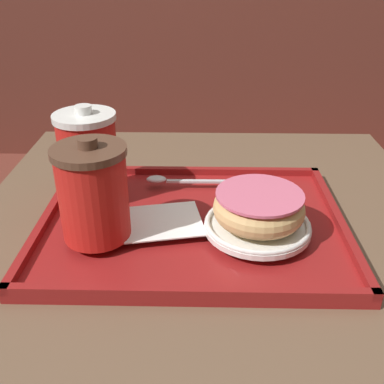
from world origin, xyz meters
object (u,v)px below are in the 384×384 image
at_px(spoon, 168,180).
at_px(donut_chocolate_glazed, 259,207).
at_px(coffee_cup_front, 93,192).
at_px(coffee_cup_rear, 88,154).

bearing_deg(spoon, donut_chocolate_glazed, 133.10).
relative_size(coffee_cup_front, spoon, 1.03).
height_order(coffee_cup_front, coffee_cup_rear, coffee_cup_rear).
xyz_separation_m(donut_chocolate_glazed, spoon, (-0.14, 0.15, -0.03)).
relative_size(coffee_cup_front, coffee_cup_rear, 0.98).
bearing_deg(coffee_cup_rear, spoon, 17.49).
relative_size(coffee_cup_rear, spoon, 1.05).
bearing_deg(donut_chocolate_glazed, spoon, 133.49).
height_order(coffee_cup_front, donut_chocolate_glazed, coffee_cup_front).
bearing_deg(donut_chocolate_glazed, coffee_cup_rear, 157.65).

